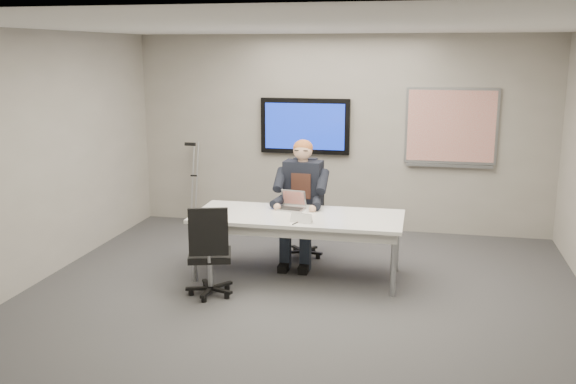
% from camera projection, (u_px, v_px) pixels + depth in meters
% --- Properties ---
extents(floor, '(6.00, 6.00, 0.02)m').
position_uv_depth(floor, '(298.00, 303.00, 6.67)').
color(floor, '#3C3C3F').
rests_on(floor, ground).
extents(ceiling, '(6.00, 6.00, 0.02)m').
position_uv_depth(ceiling, '(299.00, 26.00, 6.06)').
color(ceiling, white).
rests_on(ceiling, wall_back).
extents(wall_back, '(6.00, 0.02, 2.80)m').
position_uv_depth(wall_back, '(340.00, 133.00, 9.23)').
color(wall_back, gray).
rests_on(wall_back, ground).
extents(wall_front, '(6.00, 0.02, 2.80)m').
position_uv_depth(wall_front, '(188.00, 270.00, 3.51)').
color(wall_front, gray).
rests_on(wall_front, ground).
extents(wall_left, '(0.02, 6.00, 2.80)m').
position_uv_depth(wall_left, '(29.00, 160.00, 7.00)').
color(wall_left, gray).
rests_on(wall_left, ground).
extents(conference_table, '(2.40, 1.02, 0.74)m').
position_uv_depth(conference_table, '(298.00, 222.00, 7.34)').
color(conference_table, silver).
rests_on(conference_table, ground).
extents(tv_display, '(1.30, 0.09, 0.80)m').
position_uv_depth(tv_display, '(305.00, 126.00, 9.26)').
color(tv_display, black).
rests_on(tv_display, wall_back).
extents(whiteboard, '(1.25, 0.08, 1.10)m').
position_uv_depth(whiteboard, '(451.00, 127.00, 8.84)').
color(whiteboard, '#979BA0').
rests_on(whiteboard, wall_back).
extents(office_chair_far, '(0.54, 0.54, 0.97)m').
position_uv_depth(office_chair_far, '(305.00, 233.00, 8.15)').
color(office_chair_far, black).
rests_on(office_chair_far, ground).
extents(office_chair_near, '(0.60, 0.60, 1.01)m').
position_uv_depth(office_chair_near, '(210.00, 268.00, 6.79)').
color(office_chair_near, black).
rests_on(office_chair_near, ground).
extents(seated_person, '(0.48, 0.82, 1.51)m').
position_uv_depth(seated_person, '(300.00, 215.00, 7.83)').
color(seated_person, '#1E2532').
rests_on(seated_person, office_chair_far).
extents(crutch, '(0.28, 0.62, 1.32)m').
position_uv_depth(crutch, '(195.00, 181.00, 9.65)').
color(crutch, '#B5B8BE').
rests_on(crutch, ground).
extents(laptop, '(0.33, 0.32, 0.21)m').
position_uv_depth(laptop, '(292.00, 204.00, 7.59)').
color(laptop, '#A7A7A9').
rests_on(laptop, conference_table).
extents(name_tent, '(0.26, 0.14, 0.10)m').
position_uv_depth(name_tent, '(301.00, 218.00, 7.00)').
color(name_tent, white).
rests_on(name_tent, conference_table).
extents(pen, '(0.06, 0.14, 0.01)m').
position_uv_depth(pen, '(296.00, 223.00, 6.95)').
color(pen, black).
rests_on(pen, conference_table).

